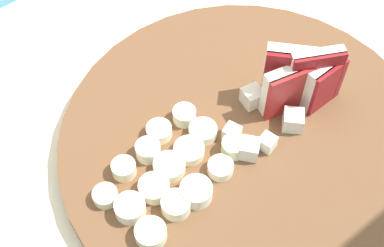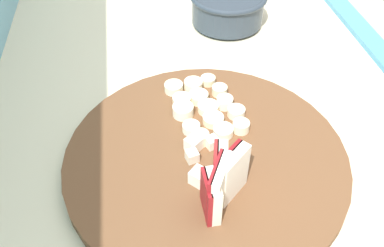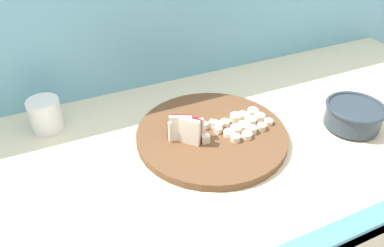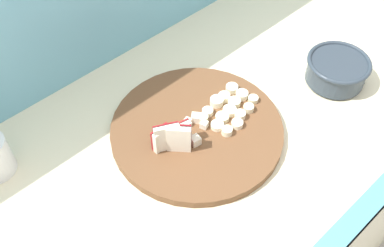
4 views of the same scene
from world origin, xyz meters
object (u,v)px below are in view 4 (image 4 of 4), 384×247
apple_dice_pile (191,129)px  ceramic_bowl (337,70)px  apple_wedge_fan (172,137)px  banana_slice_rows (229,108)px  cutting_board (197,130)px

apple_dice_pile → ceramic_bowl: (0.36, -0.10, 0.01)m
apple_wedge_fan → apple_dice_pile: 0.06m
apple_wedge_fan → banana_slice_rows: 0.15m
apple_dice_pile → ceramic_bowl: 0.37m
cutting_board → ceramic_bowl: bearing=-16.9°
banana_slice_rows → ceramic_bowl: 0.27m
ceramic_bowl → banana_slice_rows: bearing=160.6°
apple_wedge_fan → cutting_board: bearing=3.0°
apple_wedge_fan → apple_dice_pile: bearing=4.1°
apple_wedge_fan → ceramic_bowl: bearing=-13.7°
cutting_board → banana_slice_rows: 0.08m
apple_wedge_fan → ceramic_bowl: size_ratio=0.55×
apple_wedge_fan → banana_slice_rows: (0.15, -0.01, -0.02)m
apple_wedge_fan → banana_slice_rows: apple_wedge_fan is taller
apple_wedge_fan → apple_dice_pile: (0.05, 0.00, -0.02)m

